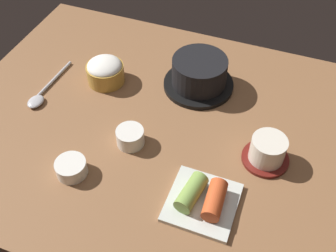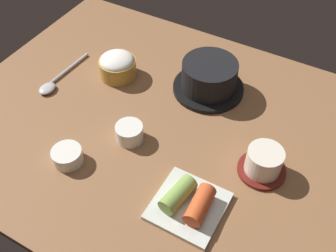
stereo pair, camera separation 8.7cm
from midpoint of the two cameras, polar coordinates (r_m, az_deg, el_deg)
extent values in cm
cube|color=brown|center=(92.16, -3.43, -0.63)|extent=(100.00, 76.00, 2.00)
cylinder|color=black|center=(100.77, 1.92, 5.90)|extent=(17.65, 17.65, 1.12)
cylinder|color=black|center=(98.08, 1.98, 7.68)|extent=(13.55, 13.55, 7.08)
cylinder|color=#D15619|center=(96.03, 2.03, 9.15)|extent=(11.92, 11.92, 0.60)
cylinder|color=#B78C38|center=(103.00, -11.39, 7.29)|extent=(9.45, 9.45, 4.81)
ellipsoid|color=white|center=(101.48, -11.59, 8.32)|extent=(8.69, 8.69, 3.31)
cylinder|color=maroon|center=(86.38, 10.99, -4.78)|extent=(10.08, 10.08, 0.80)
cylinder|color=silver|center=(83.94, 11.29, -3.46)|extent=(7.43, 7.43, 5.52)
cylinder|color=#C6D18C|center=(82.07, 11.54, -2.39)|extent=(6.32, 6.32, 0.40)
cylinder|color=white|center=(87.47, -8.30, -1.73)|extent=(6.14, 6.14, 3.93)
cylinder|color=#B73323|center=(86.23, -8.42, -1.02)|extent=(5.04, 5.04, 0.50)
cube|color=silver|center=(78.66, 1.72, -11.11)|extent=(13.35, 13.35, 1.00)
cylinder|color=#7A9E47|center=(77.12, 0.10, -9.72)|extent=(4.82, 8.49, 3.56)
cylinder|color=#C64C23|center=(76.38, 3.44, -10.75)|extent=(3.96, 8.18, 3.56)
cylinder|color=white|center=(85.32, -16.62, -5.96)|extent=(6.45, 6.45, 3.30)
cylinder|color=brown|center=(84.27, -16.81, -5.41)|extent=(5.29, 5.29, 0.50)
cylinder|color=#B7B7BC|center=(107.38, -18.54, 6.03)|extent=(1.77, 16.46, 0.80)
ellipsoid|color=#B7B7BC|center=(102.59, -20.83, 3.17)|extent=(3.60, 4.68, 1.26)
camera|label=1|loc=(0.04, -92.87, -3.16)|focal=42.43mm
camera|label=2|loc=(0.04, 87.13, 3.16)|focal=42.43mm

